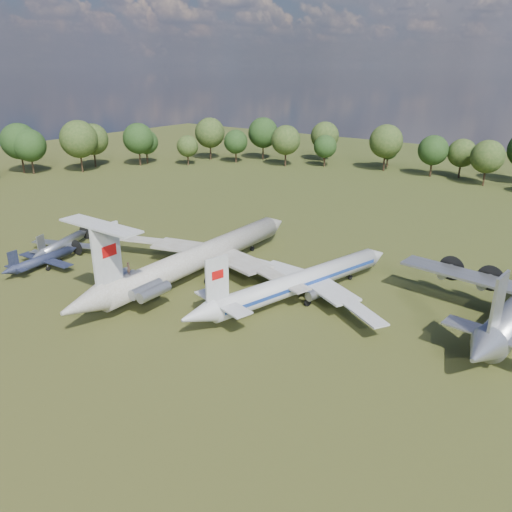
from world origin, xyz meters
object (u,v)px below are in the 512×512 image
Objects in this scene: small_prop_west at (43,262)px; person_on_il62 at (129,268)px; il62_airliner at (201,261)px; small_prop_northwest at (63,246)px; tu104_jet at (301,285)px.

person_on_il62 is (21.61, -0.76, 4.52)m from small_prop_west.
il62_airliner is 28.99× the size of person_on_il62.
small_prop_northwest is (-25.10, -6.69, -1.23)m from il62_airliner.
small_prop_west is (-21.27, -12.54, -1.31)m from il62_airliner.
small_prop_west is at bearing -3.30° from person_on_il62.
small_prop_west is at bearing -150.92° from il62_airliner.
small_prop_west is (-37.17, -14.83, -0.85)m from tu104_jet.
il62_airliner is at bearing -157.59° from tu104_jet.
small_prop_northwest is (-3.83, 5.86, 0.08)m from small_prop_west.
small_prop_northwest is at bearing -15.87° from person_on_il62.
il62_airliner is 13.69m from person_on_il62.
person_on_il62 reaches higher than small_prop_west.
tu104_jet is 2.64× the size of small_prop_west.
small_prop_northwest is 26.65m from person_on_il62.
il62_airliner is 1.26× the size of tu104_jet.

